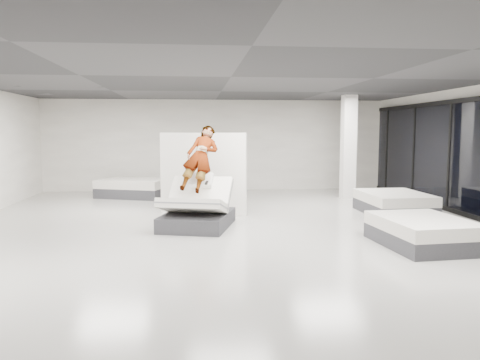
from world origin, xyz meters
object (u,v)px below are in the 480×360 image
(divider_panel, at_px, (203,174))
(remote, at_px, (207,183))
(column, at_px, (348,147))
(flat_bed_left_far, at_px, (135,188))
(flat_bed_right_far, at_px, (394,203))
(flat_bed_right_near, at_px, (423,232))
(person, at_px, (201,171))
(hero_bed, at_px, (197,211))

(divider_panel, bearing_deg, remote, -68.35)
(column, bearing_deg, flat_bed_left_far, 170.82)
(flat_bed_right_far, distance_m, column, 3.08)
(flat_bed_right_near, bearing_deg, flat_bed_left_far, 130.33)
(person, relative_size, flat_bed_right_far, 0.90)
(hero_bed, distance_m, flat_bed_left_far, 5.43)
(divider_panel, bearing_deg, flat_bed_right_far, 14.57)
(hero_bed, relative_size, flat_bed_right_far, 1.06)
(remote, distance_m, flat_bed_left_far, 5.63)
(flat_bed_left_far, bearing_deg, flat_bed_right_near, -49.67)
(hero_bed, xyz_separation_m, flat_bed_left_far, (-1.98, 5.06, -0.07))
(flat_bed_left_far, relative_size, column, 0.78)
(person, relative_size, flat_bed_left_far, 0.72)
(divider_panel, height_order, flat_bed_right_far, divider_panel)
(hero_bed, bearing_deg, divider_panel, 84.82)
(flat_bed_right_near, xyz_separation_m, flat_bed_left_far, (-6.08, 7.16, 0.03))
(flat_bed_right_far, bearing_deg, flat_bed_left_far, 151.23)
(remote, relative_size, flat_bed_right_near, 0.07)
(divider_panel, relative_size, flat_bed_right_near, 1.13)
(hero_bed, xyz_separation_m, person, (0.08, 0.31, 0.86))
(hero_bed, height_order, remote, hero_bed)
(person, height_order, flat_bed_right_near, person)
(remote, bearing_deg, flat_bed_right_far, 30.36)
(hero_bed, height_order, flat_bed_left_far, hero_bed)
(remote, distance_m, column, 6.09)
(remote, height_order, flat_bed_right_far, remote)
(person, xyz_separation_m, column, (4.62, 3.67, 0.38))
(person, bearing_deg, remote, -57.85)
(flat_bed_right_far, bearing_deg, hero_bed, -166.34)
(person, height_order, remote, person)
(hero_bed, distance_m, person, 0.91)
(column, bearing_deg, remote, -137.93)
(divider_panel, xyz_separation_m, flat_bed_right_far, (4.86, -0.45, -0.76))
(divider_panel, relative_size, flat_bed_left_far, 0.91)
(hero_bed, height_order, flat_bed_right_far, hero_bed)
(flat_bed_right_far, height_order, column, column)
(divider_panel, xyz_separation_m, flat_bed_right_near, (3.95, -3.78, -0.77))
(person, relative_size, remote, 12.75)
(remote, distance_m, flat_bed_right_near, 4.45)
(hero_bed, xyz_separation_m, flat_bed_right_near, (4.10, -2.10, -0.10))
(flat_bed_right_far, xyz_separation_m, column, (-0.31, 2.76, 1.33))
(divider_panel, height_order, flat_bed_right_near, divider_panel)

